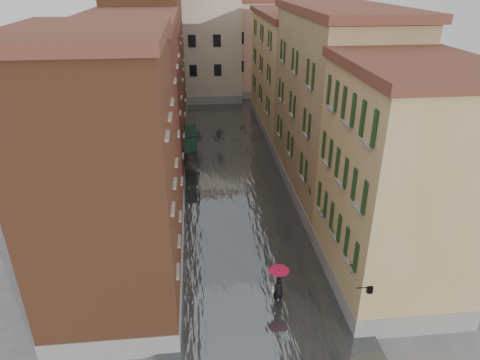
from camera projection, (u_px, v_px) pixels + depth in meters
ground at (252, 266)px, 24.82m from camera, size 120.00×120.00×0.00m
floodwater at (232, 171)px, 36.40m from camera, size 10.00×60.00×0.20m
building_left_near at (107, 188)px, 19.54m from camera, size 6.00×8.00×13.00m
building_left_mid at (136, 119)px, 29.48m from camera, size 6.00×14.00×12.50m
building_left_far at (152, 66)px, 42.57m from camera, size 6.00×16.00×14.00m
building_right_near at (398, 188)px, 21.16m from camera, size 6.00×8.00×11.50m
building_right_mid at (334, 110)px, 30.67m from camera, size 6.00×14.00×13.00m
building_right_far at (290, 75)px, 44.41m from camera, size 6.00×16.00×11.50m
building_end_cream at (192, 48)px, 55.68m from camera, size 12.00×9.00×13.00m
building_end_pink at (258, 48)px, 58.52m from camera, size 10.00×9.00×12.00m
awning_near at (190, 146)px, 35.22m from camera, size 1.09×3.06×2.80m
awning_far at (190, 132)px, 38.27m from camera, size 1.09×3.27×2.80m
wall_lantern at (369, 289)px, 18.54m from camera, size 0.71×0.22×0.35m
window_planters at (330, 218)px, 22.95m from camera, size 0.59×8.49×0.84m
pedestrian_main at (278, 282)px, 21.53m from camera, size 1.03×1.03×2.06m
pedestrian_far at (195, 138)px, 41.30m from camera, size 1.01×0.84×1.89m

